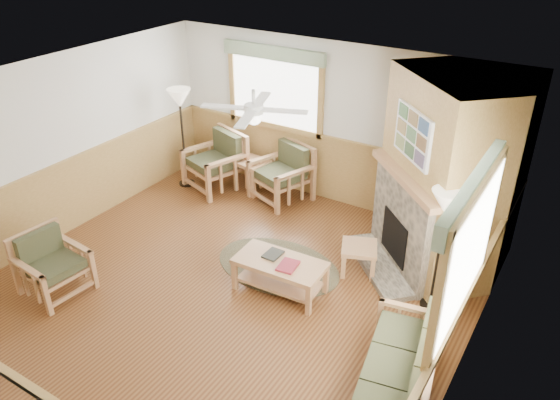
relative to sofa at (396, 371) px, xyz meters
The scene contains 22 objects.
floor 2.64m from the sofa, 167.44° to the left, with size 6.00×6.00×0.01m, color brown.
ceiling 3.48m from the sofa, 167.44° to the left, with size 6.00×6.00×0.01m, color white.
wall_back 4.49m from the sofa, 125.55° to the left, with size 6.00×0.02×2.70m, color white.
wall_left 5.66m from the sofa, behind, with size 0.02×6.00×2.70m, color white.
wall_right 1.19m from the sofa, 51.61° to the left, with size 0.02×6.00×2.70m, color white.
wainscot 2.62m from the sofa, 167.44° to the left, with size 6.00×6.00×1.10m, color #AA8345, non-canonical shape.
fireplace 2.83m from the sofa, 100.81° to the left, with size 2.20×2.20×2.70m, color #AA8345, non-canonical shape.
window_back 5.50m from the sofa, 135.97° to the left, with size 1.90×0.16×1.50m, color white, non-canonical shape.
window_right 2.19m from the sofa, 41.91° to the left, with size 0.16×1.90×1.50m, color white, non-canonical shape.
ceiling_fan 3.30m from the sofa, 158.90° to the left, with size 1.24×1.24×0.36m, color white, non-canonical shape.
sofa is the anchor object (origin of this frame).
armchair_back_left 5.34m from the sofa, 147.49° to the left, with size 0.89×0.89×1.00m, color #B27F53, non-canonical shape.
armchair_back_right 4.52m from the sofa, 136.43° to the left, with size 0.85×0.85×0.96m, color #B27F53, non-canonical shape.
armchair_left 4.47m from the sofa, behind, with size 0.74×0.74×0.83m, color #B27F53, non-canonical shape.
coffee_table 2.16m from the sofa, 154.42° to the left, with size 1.17×0.59×0.47m, color #B27F53, non-canonical shape.
end_table_chairs 4.97m from the sofa, 141.17° to the left, with size 0.51×0.49×0.57m, color #B27F53, non-canonical shape.
footstool 2.26m from the sofa, 123.69° to the left, with size 0.48×0.48×0.41m, color #B27F53, non-canonical shape.
braided_rug 2.68m from the sofa, 148.43° to the left, with size 1.84×1.84×0.01m, color #4E472F.
floor_lamp_left 5.72m from the sofa, 151.94° to the left, with size 0.41×0.41×1.79m, color black, non-canonical shape.
floor_lamp_right 1.74m from the sofa, 95.06° to the left, with size 0.38×0.38×1.66m, color black, non-canonical shape.
book_red 2.00m from the sofa, 153.85° to the left, with size 0.22×0.30×0.03m, color maroon.
book_dark 2.32m from the sofa, 154.46° to the left, with size 0.20×0.27×0.03m, color #262620.
Camera 1 is at (3.66, -4.55, 4.53)m, focal length 35.00 mm.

